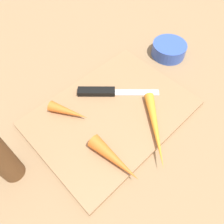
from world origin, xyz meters
The scene contains 7 objects.
ground_plane centered at (0.00, 0.00, 0.00)m, with size 1.40×1.40×0.00m, color #8C6D4C.
cutting_board centered at (0.00, 0.00, 0.01)m, with size 0.36×0.26×0.01m, color #99704C.
knife centered at (-0.02, -0.06, 0.02)m, with size 0.16×0.15×0.01m.
carrot_longest centered at (-0.03, 0.10, 0.02)m, with size 0.02×0.02×0.18m, color orange.
carrot_shortest centered at (0.08, -0.06, 0.02)m, with size 0.02×0.02×0.09m, color orange.
carrot_medium centered at (0.08, 0.09, 0.03)m, with size 0.03×0.03×0.12m, color orange.
small_bowl centered at (-0.26, -0.04, 0.02)m, with size 0.09×0.09×0.04m, color #3351B2.
Camera 1 is at (0.20, 0.21, 0.43)m, focal length 35.52 mm.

